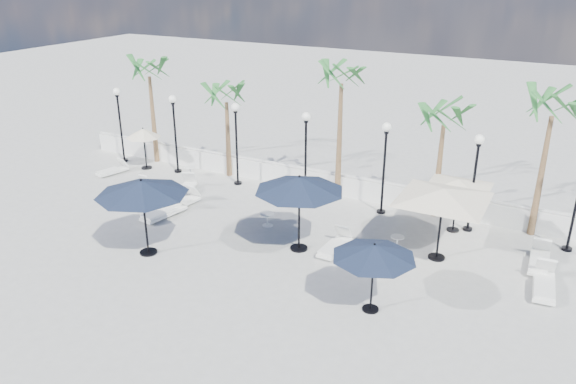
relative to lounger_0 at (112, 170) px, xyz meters
The scene contains 30 objects.
ground 10.78m from the lounger_0, 26.33° to the right, with size 100.00×100.00×0.00m, color #999994.
balustrade 10.04m from the lounger_0, 15.74° to the left, with size 26.00×0.30×1.01m.
lamppost_0 2.99m from the lounger_0, 116.14° to the left, with size 0.36×0.36×3.84m.
lamppost_1 3.91m from the lounger_0, 32.95° to the left, with size 0.36×0.36×3.84m.
lamppost_2 6.79m from the lounger_0, 15.62° to the left, with size 0.36×0.36×3.84m.
lamppost_3 10.07m from the lounger_0, 10.11° to the left, with size 0.36×0.36×3.84m.
lamppost_4 13.46m from the lounger_0, ahead, with size 0.36×0.36×3.84m.
lamppost_5 16.90m from the lounger_0, ahead, with size 0.36×0.36×3.84m.
palm_0 5.05m from the lounger_0, 75.43° to the left, with size 2.60×2.60×5.50m.
palm_1 6.75m from the lounger_0, 26.06° to the left, with size 2.60×2.60×4.70m.
palm_2 12.18m from the lounger_0, 13.08° to the left, with size 2.60×2.60×6.10m.
palm_3 15.81m from the lounger_0, ahead, with size 2.60×2.60×4.90m.
palm_4 19.55m from the lounger_0, ahead, with size 2.60×2.60×5.70m.
lounger_0 is the anchor object (origin of this frame).
lounger_1 5.69m from the lounger_0, 16.77° to the right, with size 0.87×1.95×0.71m.
lounger_2 3.07m from the lounger_0, 26.37° to the right, with size 0.56×1.68×0.63m.
lounger_3 4.67m from the lounger_0, ahead, with size 1.17×1.98×0.71m.
lounger_4 6.14m from the lounger_0, 26.86° to the right, with size 1.00×2.12×0.76m.
lounger_5 12.98m from the lounger_0, ahead, with size 0.68×1.85×0.68m.
lounger_6 19.37m from the lounger_0, ahead, with size 0.68×1.92×0.71m.
lounger_7 19.73m from the lounger_0, ahead, with size 0.81×2.03×0.74m.
side_table_0 3.90m from the lounger_0, 21.38° to the left, with size 0.54×0.54×0.53m.
side_table_1 9.74m from the lounger_0, ahead, with size 0.55×0.55×0.53m.
side_table_2 14.73m from the lounger_0, ahead, with size 0.49×0.49×0.48m.
parasol_navy_left 9.15m from the lounger_0, 38.16° to the right, with size 3.21×3.21×2.83m.
parasol_navy_mid 12.11m from the lounger_0, 13.13° to the right, with size 3.18×3.18×2.85m.
parasol_navy_right 16.14m from the lounger_0, 18.69° to the right, with size 2.49×2.49×2.23m.
parasol_cream_sq_a 16.36m from the lounger_0, ahead, with size 5.75×5.75×2.82m.
parasol_cream_sq_b 16.34m from the lounger_0, ahead, with size 4.55×4.55×2.28m.
parasol_cream_small 2.33m from the lounger_0, 57.52° to the left, with size 1.72×1.72×2.11m.
Camera 1 is at (9.96, -14.02, 9.58)m, focal length 35.00 mm.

